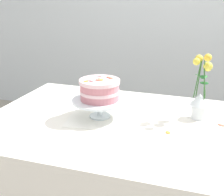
{
  "coord_description": "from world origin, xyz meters",
  "views": [
    {
      "loc": [
        0.47,
        -1.49,
        1.4
      ],
      "look_at": [
        -0.05,
        0.01,
        0.86
      ],
      "focal_mm": 53.06,
      "sensor_mm": 36.0,
      "label": 1
    }
  ],
  "objects_px": {
    "cake_stand": "(100,103)",
    "layer_cake": "(100,89)",
    "flower_vase": "(200,94)",
    "dining_table": "(119,139)"
  },
  "relations": [
    {
      "from": "cake_stand",
      "to": "layer_cake",
      "type": "xyz_separation_m",
      "value": [
        -0.0,
        -0.0,
        0.07
      ]
    },
    {
      "from": "layer_cake",
      "to": "flower_vase",
      "type": "distance_m",
      "value": 0.52
    },
    {
      "from": "cake_stand",
      "to": "flower_vase",
      "type": "height_order",
      "value": "flower_vase"
    },
    {
      "from": "dining_table",
      "to": "flower_vase",
      "type": "distance_m",
      "value": 0.47
    },
    {
      "from": "dining_table",
      "to": "flower_vase",
      "type": "xyz_separation_m",
      "value": [
        0.37,
        0.19,
        0.22
      ]
    },
    {
      "from": "cake_stand",
      "to": "layer_cake",
      "type": "relative_size",
      "value": 1.39
    },
    {
      "from": "cake_stand",
      "to": "flower_vase",
      "type": "bearing_deg",
      "value": 17.63
    },
    {
      "from": "cake_stand",
      "to": "layer_cake",
      "type": "height_order",
      "value": "layer_cake"
    },
    {
      "from": "dining_table",
      "to": "layer_cake",
      "type": "bearing_deg",
      "value": 162.69
    },
    {
      "from": "dining_table",
      "to": "flower_vase",
      "type": "relative_size",
      "value": 4.0
    }
  ]
}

